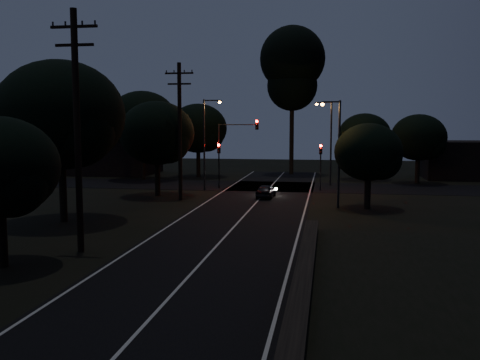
% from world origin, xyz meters
% --- Properties ---
extents(road_surface, '(60.00, 70.00, 0.03)m').
position_xyz_m(road_surface, '(0.00, 31.12, 0.01)').
color(road_surface, black).
rests_on(road_surface, ground).
extents(utility_pole_mid, '(2.20, 0.30, 11.00)m').
position_xyz_m(utility_pole_mid, '(-6.00, 15.00, 5.74)').
color(utility_pole_mid, black).
rests_on(utility_pole_mid, ground).
extents(utility_pole_far, '(2.20, 0.30, 10.50)m').
position_xyz_m(utility_pole_far, '(-6.00, 32.00, 5.48)').
color(utility_pole_far, black).
rests_on(utility_pole_far, ground).
extents(tree_left_b, '(4.90, 4.90, 6.23)m').
position_xyz_m(tree_left_b, '(-7.83, 11.90, 4.04)').
color(tree_left_b, black).
rests_on(tree_left_b, ground).
extents(tree_left_c, '(7.65, 7.65, 9.67)m').
position_xyz_m(tree_left_c, '(-10.23, 21.85, 6.25)').
color(tree_left_c, black).
rests_on(tree_left_c, ground).
extents(tree_left_d, '(6.09, 6.09, 7.73)m').
position_xyz_m(tree_left_d, '(-8.28, 33.88, 5.01)').
color(tree_left_d, black).
rests_on(tree_left_d, ground).
extents(tree_far_nw, '(6.39, 6.39, 8.09)m').
position_xyz_m(tree_far_nw, '(-8.77, 49.87, 5.24)').
color(tree_far_nw, black).
rests_on(tree_far_nw, ground).
extents(tree_far_w, '(7.29, 7.29, 9.30)m').
position_xyz_m(tree_far_w, '(-13.74, 45.85, 6.04)').
color(tree_far_w, black).
rests_on(tree_far_w, ground).
extents(tree_far_ne, '(5.52, 5.52, 6.98)m').
position_xyz_m(tree_far_ne, '(9.20, 49.89, 4.51)').
color(tree_far_ne, black).
rests_on(tree_far_ne, ground).
extents(tree_far_e, '(5.38, 5.38, 6.82)m').
position_xyz_m(tree_far_e, '(14.19, 46.89, 4.42)').
color(tree_far_e, black).
rests_on(tree_far_e, ground).
extents(tree_right_a, '(4.68, 4.68, 5.94)m').
position_xyz_m(tree_right_a, '(8.17, 29.91, 3.85)').
color(tree_right_a, black).
rests_on(tree_right_a, ground).
extents(tall_pine, '(7.52, 7.52, 17.10)m').
position_xyz_m(tall_pine, '(1.00, 55.00, 12.34)').
color(tall_pine, black).
rests_on(tall_pine, ground).
extents(building_left, '(10.00, 8.00, 4.40)m').
position_xyz_m(building_left, '(-20.00, 52.00, 2.20)').
color(building_left, black).
rests_on(building_left, ground).
extents(building_right, '(9.00, 7.00, 4.00)m').
position_xyz_m(building_right, '(20.00, 53.00, 2.00)').
color(building_right, black).
rests_on(building_right, ground).
extents(signal_left, '(0.28, 0.35, 4.10)m').
position_xyz_m(signal_left, '(-4.60, 39.99, 2.84)').
color(signal_left, black).
rests_on(signal_left, ground).
extents(signal_right, '(0.28, 0.35, 4.10)m').
position_xyz_m(signal_right, '(4.60, 39.99, 2.84)').
color(signal_right, black).
rests_on(signal_right, ground).
extents(signal_mast, '(3.70, 0.35, 6.25)m').
position_xyz_m(signal_mast, '(-2.91, 39.99, 4.34)').
color(signal_mast, black).
rests_on(signal_mast, ground).
extents(streetlight_a, '(1.66, 0.26, 8.00)m').
position_xyz_m(streetlight_a, '(-5.31, 38.00, 4.64)').
color(streetlight_a, black).
rests_on(streetlight_a, ground).
extents(streetlight_b, '(1.66, 0.26, 8.00)m').
position_xyz_m(streetlight_b, '(5.31, 44.00, 4.64)').
color(streetlight_b, black).
rests_on(streetlight_b, ground).
extents(streetlight_c, '(1.46, 0.26, 7.50)m').
position_xyz_m(streetlight_c, '(5.83, 30.00, 4.35)').
color(streetlight_c, black).
rests_on(streetlight_c, ground).
extents(car, '(1.45, 3.25, 1.08)m').
position_xyz_m(car, '(0.40, 34.20, 0.54)').
color(car, black).
rests_on(car, ground).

